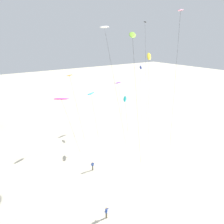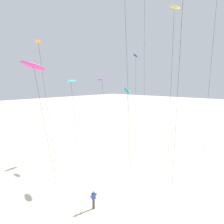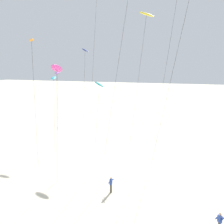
% 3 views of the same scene
% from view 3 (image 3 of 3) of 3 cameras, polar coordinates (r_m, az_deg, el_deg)
% --- Properties ---
extents(ground_plane, '(260.00, 260.00, 0.00)m').
position_cam_3_polar(ground_plane, '(33.25, 19.06, -13.00)').
color(ground_plane, beige).
extents(kite_orange, '(4.57, 3.23, 15.48)m').
position_cam_3_polar(kite_orange, '(29.20, -17.07, 13.86)').
color(kite_orange, orange).
rests_on(kite_orange, ground).
extents(kite_navy, '(3.56, 2.84, 15.51)m').
position_cam_3_polar(kite_navy, '(47.50, -5.89, 12.84)').
color(kite_navy, navy).
rests_on(kite_navy, ground).
extents(kite_teal, '(3.63, 2.88, 10.44)m').
position_cam_3_polar(kite_teal, '(36.72, -2.79, 5.89)').
color(kite_teal, teal).
rests_on(kite_teal, ground).
extents(kite_cyan, '(3.70, 2.47, 11.42)m').
position_cam_3_polar(kite_cyan, '(32.93, -12.58, 7.10)').
color(kite_cyan, '#33BFE0').
rests_on(kite_cyan, ground).
extents(kite_magenta, '(5.66, 3.57, 13.11)m').
position_cam_3_polar(kite_magenta, '(23.36, -11.90, 9.08)').
color(kite_magenta, '#D8339E').
rests_on(kite_magenta, ground).
extents(kite_purple, '(4.47, 2.81, 11.46)m').
position_cam_3_polar(kite_purple, '(44.94, -11.85, 8.17)').
color(kite_purple, purple).
rests_on(kite_purple, ground).
extents(kite_yellow, '(5.64, 4.29, 19.61)m').
position_cam_3_polar(kite_yellow, '(35.23, 7.49, 20.04)').
color(kite_yellow, yellow).
rests_on(kite_yellow, ground).
extents(kite_flyer_nearest, '(0.72, 0.72, 1.67)m').
position_cam_3_polar(kite_flyer_nearest, '(23.63, 22.34, -21.25)').
color(kite_flyer_nearest, '#4C4738').
rests_on(kite_flyer_nearest, ground).
extents(kite_flyer_middle, '(0.54, 0.51, 1.67)m').
position_cam_3_polar(kite_flyer_middle, '(27.62, -0.24, -15.42)').
color(kite_flyer_middle, '#4C4738').
rests_on(kite_flyer_middle, ground).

